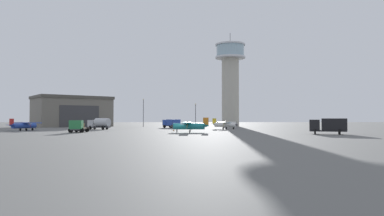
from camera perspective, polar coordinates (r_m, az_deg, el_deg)
The scene contains 13 objects.
ground_plane at distance 68.79m, azimuth -1.55°, elevation -4.10°, with size 400.00×400.00×0.00m, color #60605E.
control_tower at distance 126.72m, azimuth 6.29°, elevation 5.00°, with size 10.79×10.79×33.75m.
hangar at distance 130.58m, azimuth -19.10°, elevation -0.54°, with size 30.34×28.55×10.61m.
airplane_blue at distance 89.54m, azimuth -25.85°, elevation -2.54°, with size 9.01×7.22×2.81m.
airplane_teal at distance 70.88m, azimuth -0.43°, elevation -2.88°, with size 8.08×10.28×3.04m.
airplane_white at distance 92.66m, azimuth 5.45°, elevation -2.65°, with size 7.29×9.06×2.87m.
truck_flatbed_green at distance 74.42m, azimuth -18.18°, elevation -2.90°, with size 3.21×5.84×2.48m.
truck_box_black at distance 67.37m, azimuth 21.46°, elevation -2.64°, with size 6.77×4.73×2.85m.
truck_fuel_tanker_silver at distance 92.80m, azimuth -14.89°, elevation -2.43°, with size 5.93×4.06×2.91m.
truck_box_blue at distance 104.55m, azimuth -3.37°, elevation -2.47°, with size 5.52×5.93×2.55m.
light_post_west at distance 109.92m, azimuth 0.59°, elevation -0.81°, with size 0.44×0.44×7.62m.
light_post_east at distance 120.46m, azimuth -7.98°, elevation -0.36°, with size 0.44×0.44×9.66m.
traffic_cone_near_left at distance 79.81m, azimuth -3.01°, elevation -3.57°, with size 0.36×0.36×0.56m.
Camera 1 is at (-0.06, -68.73, 2.84)m, focal length 32.56 mm.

